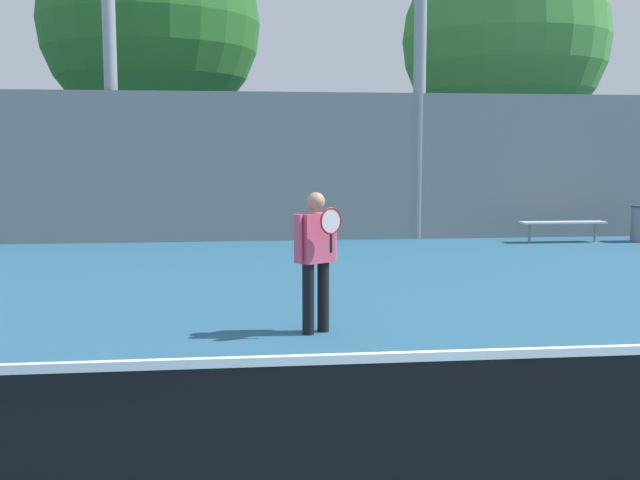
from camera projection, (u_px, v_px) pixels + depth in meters
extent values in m
cube|color=black|center=(475.00, 448.00, 4.12)|extent=(11.25, 0.03, 1.00)
cube|color=white|center=(477.00, 354.00, 4.05)|extent=(11.25, 0.04, 0.05)
cylinder|color=black|center=(308.00, 299.00, 8.72)|extent=(0.14, 0.14, 0.84)
cylinder|color=black|center=(323.00, 297.00, 8.86)|extent=(0.14, 0.14, 0.84)
cube|color=#DB4C6B|center=(316.00, 238.00, 8.70)|extent=(0.45, 0.39, 0.58)
cylinder|color=#DB4C6B|center=(298.00, 239.00, 8.54)|extent=(0.10, 0.10, 0.56)
cylinder|color=#DB4C6B|center=(333.00, 236.00, 8.86)|extent=(0.10, 0.10, 0.56)
sphere|color=tan|center=(316.00, 201.00, 8.65)|extent=(0.21, 0.21, 0.21)
cylinder|color=black|center=(331.00, 243.00, 8.49)|extent=(0.03, 0.03, 0.22)
torus|color=red|center=(331.00, 221.00, 8.46)|extent=(0.28, 0.19, 0.31)
cylinder|color=silver|center=(331.00, 221.00, 8.46)|extent=(0.23, 0.15, 0.27)
cube|color=silver|center=(563.00, 222.00, 17.70)|extent=(2.04, 0.40, 0.04)
cylinder|color=gray|center=(529.00, 233.00, 17.64)|extent=(0.06, 0.06, 0.45)
cylinder|color=gray|center=(595.00, 232.00, 17.82)|extent=(0.06, 0.06, 0.45)
cylinder|color=#939399|center=(110.00, 71.00, 17.55)|extent=(0.31, 0.31, 8.03)
cylinder|color=#939399|center=(420.00, 40.00, 18.01)|extent=(0.30, 0.30, 9.60)
cube|color=gray|center=(290.00, 167.00, 17.90)|extent=(35.37, 0.06, 3.55)
cylinder|color=brown|center=(501.00, 171.00, 23.82)|extent=(0.47, 0.47, 3.07)
sphere|color=#428438|center=(505.00, 40.00, 23.34)|extent=(6.37, 6.37, 6.37)
cylinder|color=brown|center=(154.00, 167.00, 22.70)|extent=(0.40, 0.40, 3.34)
sphere|color=#2D6B28|center=(150.00, 23.00, 22.20)|extent=(6.49, 6.49, 6.49)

